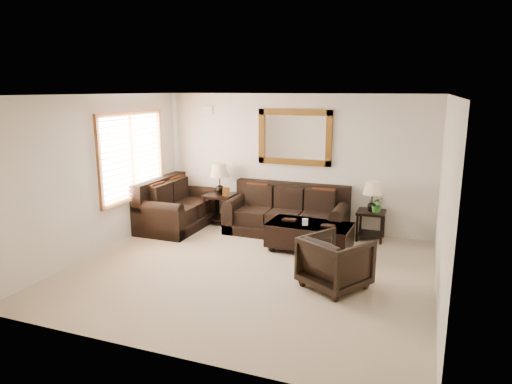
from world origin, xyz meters
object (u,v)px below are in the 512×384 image
at_px(sofa, 287,216).
at_px(end_table_right, 372,202).
at_px(armchair, 335,260).
at_px(coffee_table, 309,234).
at_px(loveseat, 175,209).
at_px(end_table_left, 220,185).

bearing_deg(sofa, end_table_right, 5.89).
relative_size(sofa, end_table_right, 2.08).
bearing_deg(end_table_right, armchair, -95.13).
bearing_deg(sofa, armchair, -58.01).
bearing_deg(coffee_table, end_table_right, 49.72).
bearing_deg(loveseat, end_table_left, -55.98).
bearing_deg(sofa, loveseat, -170.15).
relative_size(end_table_right, armchair, 1.34).
height_order(loveseat, coffee_table, loveseat).
relative_size(sofa, loveseat, 1.31).
bearing_deg(end_table_right, end_table_left, -179.30).
distance_m(end_table_right, armchair, 2.40).
relative_size(loveseat, coffee_table, 1.19).
bearing_deg(loveseat, end_table_right, -81.77).
bearing_deg(loveseat, sofa, -80.15).
bearing_deg(end_table_right, loveseat, -171.77).
xyz_separation_m(sofa, loveseat, (-2.28, -0.40, 0.02)).
height_order(end_table_right, coffee_table, end_table_right).
bearing_deg(end_table_right, coffee_table, -132.73).
distance_m(sofa, loveseat, 2.31).
bearing_deg(armchair, coffee_table, -31.31).
height_order(end_table_left, armchair, end_table_left).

